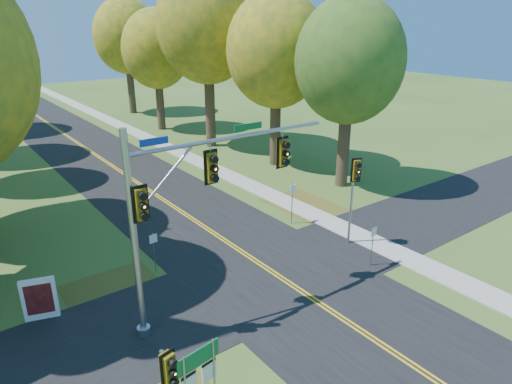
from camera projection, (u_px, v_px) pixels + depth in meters
ground at (304, 294)px, 19.70m from camera, size 160.00×160.00×0.00m
road_main at (304, 293)px, 19.70m from camera, size 8.00×160.00×0.02m
road_cross at (275, 274)px, 21.19m from camera, size 60.00×6.00×0.02m
centerline_left at (303, 294)px, 19.63m from camera, size 0.10×160.00×0.01m
centerline_right at (306, 292)px, 19.75m from camera, size 0.10×160.00×0.01m
sidewalk_east at (395, 252)px, 23.16m from camera, size 1.60×160.00×0.06m
leaf_patch_w_near at (124, 303)px, 19.05m from camera, size 4.00×6.00×0.00m
leaf_patch_e at (320, 212)px, 28.00m from camera, size 3.50×8.00×0.00m
tree_e_a at (349, 62)px, 29.73m from camera, size 7.20×7.20×12.73m
tree_e_b at (276, 51)px, 34.36m from camera, size 7.60×7.60×13.33m
tree_e_c at (207, 25)px, 39.20m from camera, size 8.80×8.80×15.79m
tree_e_d at (157, 49)px, 46.59m from camera, size 7.00×7.00×12.32m
tree_e_e at (127, 36)px, 54.95m from camera, size 7.80×7.80×13.74m
traffic_mast at (188, 197)px, 16.49m from camera, size 8.70×0.78×7.89m
east_signal_pole at (355, 180)px, 22.75m from camera, size 0.52×0.63×4.74m
ped_signal_pole at (168, 376)px, 11.96m from camera, size 0.49×0.57×3.13m
route_sign_cluster at (199, 374)px, 12.35m from camera, size 1.38×0.25×2.97m
info_kiosk at (40, 299)px, 17.76m from camera, size 1.28×0.57×1.78m
reg_sign_e_north at (292, 196)px, 25.91m from camera, size 0.47×0.10×2.45m
reg_sign_e_south at (373, 239)px, 21.47m from camera, size 0.40×0.07×2.09m
reg_sign_w at (154, 246)px, 20.90m from camera, size 0.39×0.07×2.02m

